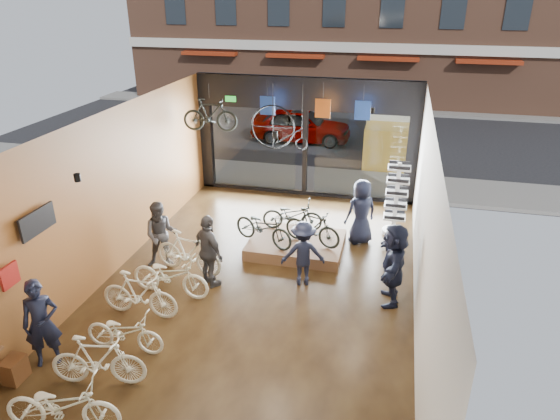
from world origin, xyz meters
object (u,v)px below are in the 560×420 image
(floor_bike_2, at_px, (125,332))
(customer_4, at_px, (361,212))
(box_truck, at_px, (393,126))
(display_platform, at_px, (296,245))
(floor_bike_4, at_px, (170,275))
(floor_bike_5, at_px, (188,252))
(floor_bike_0, at_px, (62,405))
(floor_bike_1, at_px, (98,360))
(customer_1, at_px, (161,235))
(display_bike_left, at_px, (263,227))
(customer_5, at_px, (393,264))
(floor_bike_3, at_px, (139,294))
(customer_3, at_px, (303,253))
(hung_bike, at_px, (210,115))
(penny_farthing, at_px, (282,129))
(sunglasses_rack, at_px, (396,199))
(street_car, at_px, (301,125))
(display_bike_mid, at_px, (312,227))
(customer_0, at_px, (42,323))
(display_bike_right, at_px, (292,215))
(customer_2, at_px, (209,251))

(floor_bike_2, bearing_deg, customer_4, -35.90)
(box_truck, bearing_deg, display_platform, -103.28)
(floor_bike_4, relative_size, floor_bike_5, 1.04)
(floor_bike_0, distance_m, floor_bike_1, 1.00)
(box_truck, distance_m, customer_1, 11.56)
(display_bike_left, distance_m, customer_5, 3.52)
(floor_bike_3, relative_size, customer_3, 1.09)
(floor_bike_1, relative_size, floor_bike_5, 0.93)
(floor_bike_0, relative_size, customer_5, 0.98)
(floor_bike_2, bearing_deg, floor_bike_5, -1.19)
(display_bike_left, distance_m, customer_3, 1.67)
(floor_bike_1, height_order, hung_bike, hung_bike)
(customer_1, relative_size, penny_farthing, 1.03)
(floor_bike_1, height_order, floor_bike_4, floor_bike_1)
(floor_bike_4, height_order, sunglasses_rack, sunglasses_rack)
(customer_3, xyz_separation_m, penny_farthing, (-1.44, 4.05, 1.72))
(street_car, relative_size, display_bike_mid, 2.80)
(floor_bike_4, bearing_deg, hung_bike, 12.36)
(customer_4, bearing_deg, floor_bike_0, 27.96)
(display_platform, bearing_deg, penny_farthing, 111.10)
(floor_bike_2, relative_size, floor_bike_4, 0.85)
(display_bike_mid, height_order, customer_0, customer_0)
(display_platform, relative_size, customer_4, 1.36)
(display_bike_mid, bearing_deg, display_bike_left, 121.15)
(floor_bike_2, bearing_deg, display_bike_mid, -32.05)
(customer_4, bearing_deg, street_car, -103.68)
(floor_bike_3, distance_m, display_bike_right, 4.71)
(customer_4, bearing_deg, display_bike_right, -25.81)
(floor_bike_1, bearing_deg, hung_bike, -5.87)
(customer_0, relative_size, customer_5, 0.93)
(floor_bike_5, distance_m, sunglasses_rack, 5.74)
(floor_bike_5, bearing_deg, floor_bike_1, -170.66)
(floor_bike_3, distance_m, customer_4, 6.00)
(box_truck, relative_size, display_bike_left, 3.40)
(sunglasses_rack, bearing_deg, customer_0, -129.15)
(floor_bike_0, height_order, floor_bike_5, floor_bike_5)
(floor_bike_0, relative_size, customer_1, 1.08)
(customer_5, relative_size, hung_bike, 1.17)
(display_bike_left, bearing_deg, hung_bike, 65.21)
(street_car, xyz_separation_m, display_bike_left, (1.06, -10.25, 0.02))
(street_car, bearing_deg, customer_2, -178.76)
(floor_bike_0, relative_size, floor_bike_3, 1.07)
(floor_bike_0, xyz_separation_m, customer_0, (-1.23, 1.26, 0.38))
(floor_bike_1, distance_m, sunglasses_rack, 8.52)
(display_bike_left, distance_m, penny_farthing, 3.41)
(floor_bike_1, height_order, floor_bike_3, floor_bike_3)
(floor_bike_5, bearing_deg, sunglasses_rack, -45.64)
(display_bike_left, xyz_separation_m, customer_0, (-2.76, -4.82, 0.10))
(street_car, distance_m, customer_3, 11.60)
(floor_bike_4, xyz_separation_m, customer_2, (0.72, 0.55, 0.39))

